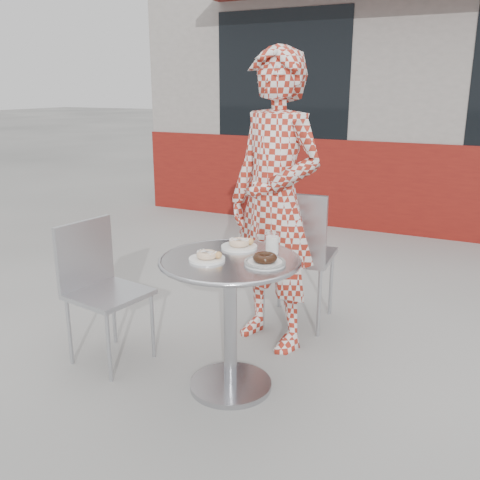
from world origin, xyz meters
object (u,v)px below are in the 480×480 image
at_px(bistro_table, 230,292).
at_px(plate_far, 240,244).
at_px(chair_far, 298,282).
at_px(plate_near, 208,257).
at_px(plate_checker, 265,261).
at_px(milk_cup, 272,244).
at_px(seated_person, 274,203).
at_px(chair_left, 109,320).

relative_size(bistro_table, plate_far, 3.81).
xyz_separation_m(bistro_table, chair_far, (0.02, 0.96, -0.27)).
relative_size(plate_near, plate_checker, 0.88).
xyz_separation_m(bistro_table, milk_cup, (0.16, 0.17, 0.23)).
xyz_separation_m(plate_far, plate_near, (-0.05, -0.26, -0.00)).
xyz_separation_m(chair_far, seated_person, (-0.04, -0.34, 0.61)).
distance_m(chair_left, plate_near, 0.85).
relative_size(chair_far, milk_cup, 8.37).
relative_size(bistro_table, seated_person, 0.41).
distance_m(plate_near, milk_cup, 0.35).
distance_m(bistro_table, plate_near, 0.23).
distance_m(chair_far, plate_checker, 1.08).
height_order(bistro_table, chair_left, chair_left).
bearing_deg(plate_far, milk_cup, -4.87).
bearing_deg(chair_far, plate_near, 78.47).
bearing_deg(plate_near, seated_person, 84.36).
xyz_separation_m(plate_checker, milk_cup, (-0.04, 0.17, 0.04)).
height_order(chair_left, seated_person, seated_person).
relative_size(plate_near, milk_cup, 1.63).
bearing_deg(seated_person, bistro_table, -68.70).
bearing_deg(seated_person, plate_checker, -51.50).
distance_m(bistro_table, plate_far, 0.28).
height_order(chair_far, plate_far, chair_far).
distance_m(seated_person, plate_far, 0.45).
height_order(bistro_table, chair_far, chair_far).
xyz_separation_m(chair_left, milk_cup, (0.94, 0.22, 0.53)).
relative_size(chair_left, seated_person, 0.46).
xyz_separation_m(chair_left, plate_checker, (0.97, 0.04, 0.50)).
height_order(chair_left, plate_far, chair_left).
bearing_deg(chair_far, plate_far, 80.12).
xyz_separation_m(seated_person, plate_checker, (0.21, -0.62, -0.15)).
xyz_separation_m(plate_near, plate_checker, (0.28, 0.07, -0.00)).
relative_size(chair_far, chair_left, 1.13).
height_order(plate_near, plate_checker, plate_checker).
bearing_deg(chair_far, plate_checker, 94.66).
xyz_separation_m(seated_person, milk_cup, (0.18, -0.45, -0.11)).
distance_m(bistro_table, chair_far, 1.00).
bearing_deg(plate_far, plate_checker, -39.37).
xyz_separation_m(seated_person, plate_far, (-0.02, -0.43, -0.15)).
xyz_separation_m(chair_far, plate_checker, (0.17, -0.96, 0.46)).
height_order(bistro_table, plate_near, plate_near).
height_order(chair_far, plate_checker, chair_far).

